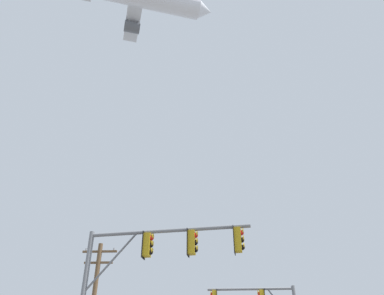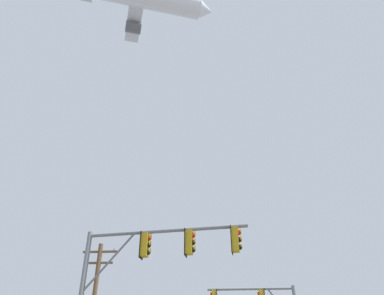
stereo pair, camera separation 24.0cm
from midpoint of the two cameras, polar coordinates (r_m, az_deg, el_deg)
signal_pole_near at (r=14.90m, az=-6.56°, el=-17.68°), size 6.47×1.10×6.72m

